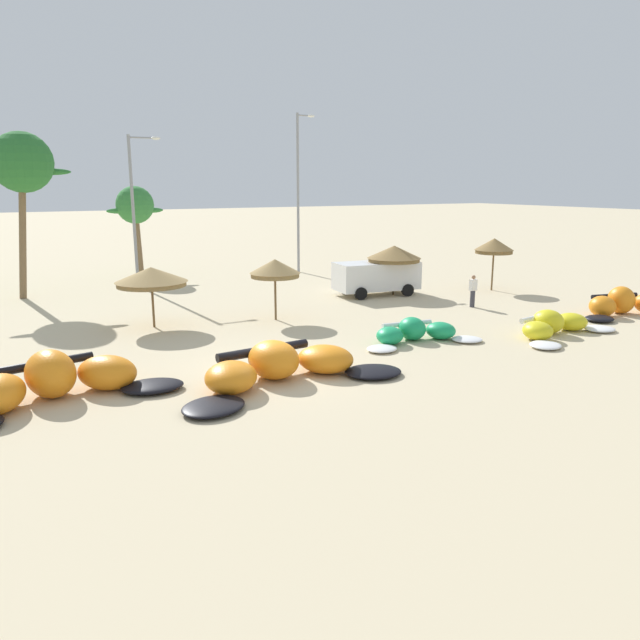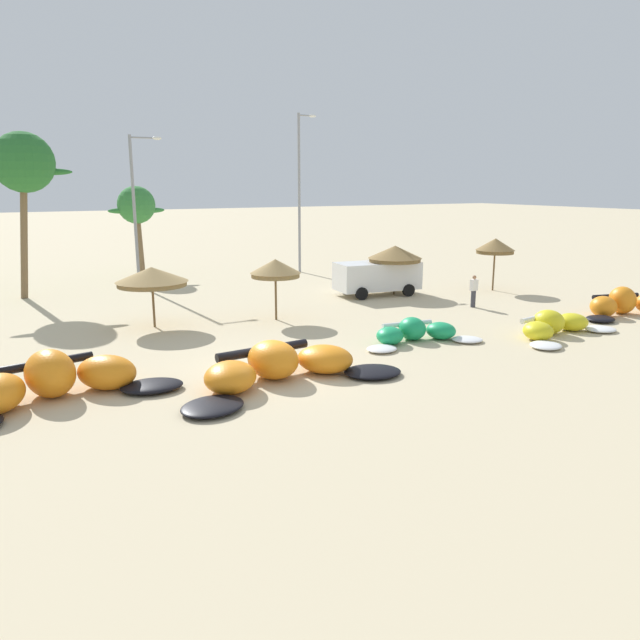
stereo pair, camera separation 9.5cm
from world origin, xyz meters
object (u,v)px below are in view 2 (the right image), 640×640
(kite_center, at_px, (416,333))
(beach_umbrella_outermost, at_px, (495,246))
(person_by_umbrellas, at_px, (474,291))
(palm_center_left, at_px, (136,206))
(kite_right, at_px, (627,305))
(kite_left, at_px, (55,382))
(parked_van, at_px, (376,276))
(palm_left_of_gap, at_px, (23,164))
(beach_umbrella_near_van, at_px, (152,277))
(lamppost_east_center, at_px, (300,187))
(kite_left_of_center, at_px, (280,367))
(beach_umbrella_middle, at_px, (275,268))
(beach_umbrella_near_palms, at_px, (395,254))
(kite_right_of_center, at_px, (555,326))
(lamppost_west_center, at_px, (137,203))

(kite_center, distance_m, beach_umbrella_outermost, 13.52)
(person_by_umbrellas, distance_m, palm_center_left, 23.06)
(kite_right, distance_m, palm_center_left, 29.93)
(beach_umbrella_outermost, height_order, person_by_umbrellas, beach_umbrella_outermost)
(kite_left, relative_size, parked_van, 1.46)
(person_by_umbrellas, height_order, palm_left_of_gap, palm_left_of_gap)
(beach_umbrella_outermost, bearing_deg, beach_umbrella_near_van, 179.83)
(parked_van, xyz_separation_m, lamppost_east_center, (0.43, 10.15, 4.76))
(palm_left_of_gap, bearing_deg, beach_umbrella_near_van, -68.49)
(kite_left_of_center, relative_size, beach_umbrella_middle, 2.83)
(beach_umbrella_outermost, bearing_deg, beach_umbrella_near_palms, 165.06)
(palm_center_left, bearing_deg, lamppost_east_center, -20.21)
(palm_left_of_gap, distance_m, lamppost_east_center, 17.27)
(palm_center_left, bearing_deg, beach_umbrella_outermost, -43.47)
(palm_left_of_gap, bearing_deg, person_by_umbrellas, -35.00)
(parked_van, height_order, palm_center_left, palm_center_left)
(lamppost_east_center, bearing_deg, kite_right, -70.53)
(parked_van, bearing_deg, kite_right_of_center, -82.65)
(beach_umbrella_outermost, bearing_deg, palm_center_left, 136.53)
(beach_umbrella_outermost, distance_m, lamppost_west_center, 21.08)
(parked_van, bearing_deg, lamppost_west_center, 139.46)
(palm_left_of_gap, xyz_separation_m, palm_center_left, (6.82, 5.70, -2.46))
(kite_right, xyz_separation_m, palm_center_left, (-17.43, 23.98, 4.10))
(kite_right, bearing_deg, kite_left_of_center, -176.32)
(kite_left_of_center, xyz_separation_m, kite_right, (18.57, 1.19, 0.03))
(kite_left_of_center, distance_m, beach_umbrella_outermost, 20.27)
(kite_left, height_order, person_by_umbrellas, person_by_umbrellas)
(kite_left, bearing_deg, parked_van, 29.11)
(kite_right_of_center, bearing_deg, kite_left, 175.46)
(kite_left, height_order, beach_umbrella_middle, beach_umbrella_middle)
(kite_center, bearing_deg, kite_left, -178.32)
(beach_umbrella_middle, bearing_deg, palm_center_left, 98.06)
(parked_van, bearing_deg, kite_left, -150.89)
(kite_right_of_center, distance_m, person_by_umbrellas, 6.10)
(beach_umbrella_near_van, bearing_deg, beach_umbrella_middle, -12.94)
(parked_van, bearing_deg, kite_right, -53.00)
(lamppost_west_center, xyz_separation_m, lamppost_east_center, (11.23, 0.91, 0.88))
(beach_umbrella_near_van, bearing_deg, palm_center_left, 79.87)
(beach_umbrella_near_palms, bearing_deg, beach_umbrella_near_van, -173.70)
(kite_right_of_center, distance_m, lamppost_east_center, 22.04)
(kite_left, height_order, beach_umbrella_near_palms, beach_umbrella_near_palms)
(beach_umbrella_middle, bearing_deg, kite_left, -146.45)
(kite_center, xyz_separation_m, lamppost_west_center, (-6.57, 18.53, 4.62))
(kite_right, bearing_deg, beach_umbrella_near_van, 158.09)
(kite_left_of_center, relative_size, beach_umbrella_outermost, 2.61)
(kite_center, distance_m, beach_umbrella_near_van, 11.40)
(palm_left_of_gap, bearing_deg, kite_center, -54.61)
(person_by_umbrellas, height_order, lamppost_west_center, lamppost_west_center)
(kite_left, height_order, lamppost_west_center, lamppost_west_center)
(beach_umbrella_middle, distance_m, lamppost_west_center, 13.05)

